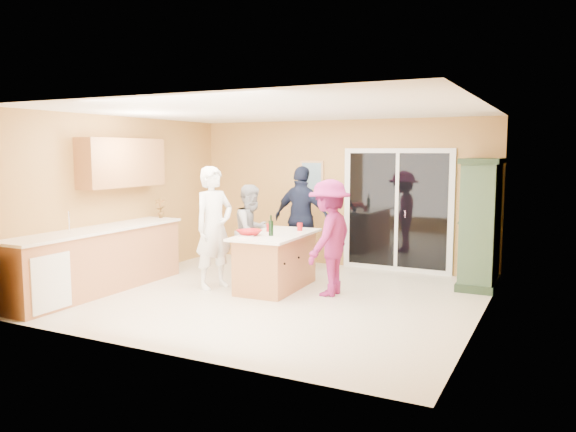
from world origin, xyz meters
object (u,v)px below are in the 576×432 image
at_px(woman_navy, 302,218).
at_px(woman_magenta, 329,238).
at_px(woman_white, 214,228).
at_px(kitchen_island, 276,263).
at_px(woman_grey, 252,231).
at_px(green_hutch, 481,225).

distance_m(woman_navy, woman_magenta, 1.73).
bearing_deg(woman_white, woman_navy, -2.20).
distance_m(kitchen_island, woman_grey, 0.93).
height_order(kitchen_island, green_hutch, green_hutch).
bearing_deg(woman_navy, woman_grey, 65.46).
xyz_separation_m(kitchen_island, woman_grey, (-0.69, 0.49, 0.37)).
distance_m(kitchen_island, green_hutch, 3.13).
xyz_separation_m(woman_grey, woman_magenta, (1.55, -0.48, 0.07)).
distance_m(green_hutch, woman_white, 4.00).
relative_size(woman_white, woman_grey, 1.21).
relative_size(woman_grey, woman_magenta, 0.92).
bearing_deg(woman_magenta, kitchen_island, -87.42).
relative_size(kitchen_island, woman_grey, 1.07).
bearing_deg(green_hutch, kitchen_island, -151.80).
relative_size(green_hutch, woman_navy, 1.08).
bearing_deg(woman_navy, woman_magenta, 132.05).
height_order(woman_white, woman_grey, woman_white).
bearing_deg(woman_magenta, woman_white, -75.29).
distance_m(green_hutch, woman_navy, 2.93).
relative_size(woman_grey, woman_navy, 0.84).
xyz_separation_m(green_hutch, woman_grey, (-3.41, -0.96, -0.19)).
height_order(kitchen_island, woman_white, woman_white).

